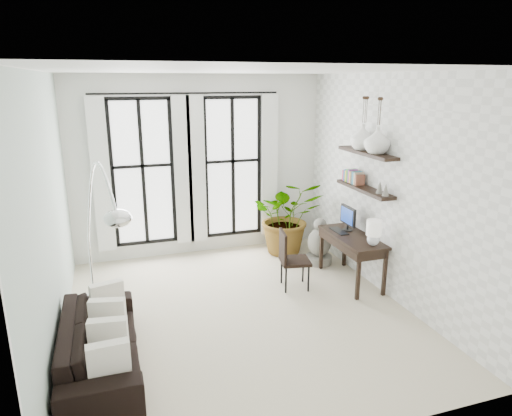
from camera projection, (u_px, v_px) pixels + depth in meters
name	position (u px, v px, depth m)	size (l,w,h in m)	color
floor	(239.00, 312.00, 6.29)	(5.00, 5.00, 0.00)	beige
ceiling	(237.00, 70.00, 5.42)	(5.00, 5.00, 0.00)	white
wall_left	(48.00, 216.00, 5.18)	(5.00, 5.00, 0.00)	#ADC1B4
wall_right	(389.00, 188.00, 6.53)	(5.00, 5.00, 0.00)	white
wall_back	(200.00, 167.00, 8.14)	(4.50, 4.50, 0.00)	white
windows	(189.00, 170.00, 8.03)	(3.26, 0.13, 2.65)	white
wall_shelves	(364.00, 174.00, 6.88)	(0.25, 1.30, 0.60)	black
sofa	(100.00, 344.00, 5.01)	(2.04, 0.80, 0.59)	black
throw_pillows	(108.00, 326.00, 4.98)	(0.40, 1.52, 0.40)	white
plant	(287.00, 216.00, 8.32)	(1.25, 1.08, 1.39)	#2D7228
desk	(354.00, 240.00, 7.02)	(0.55, 1.30, 1.16)	black
desk_chair	(290.00, 256.00, 6.91)	(0.50, 0.50, 0.91)	black
arc_lamp	(98.00, 200.00, 5.43)	(0.71, 1.91, 2.20)	silver
buddha	(319.00, 244.00, 7.90)	(0.45, 0.45, 0.81)	gray
vase_a	(377.00, 140.00, 6.47)	(0.37, 0.37, 0.38)	white
vase_b	(362.00, 137.00, 6.83)	(0.37, 0.37, 0.38)	white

